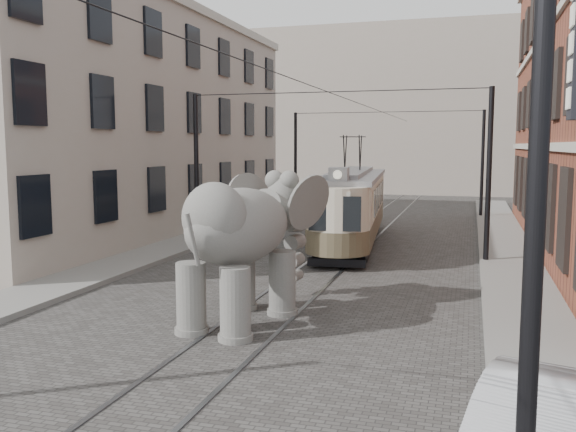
% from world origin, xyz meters
% --- Properties ---
extents(ground, '(120.00, 120.00, 0.00)m').
position_xyz_m(ground, '(0.00, 0.00, 0.00)').
color(ground, '#464441').
extents(tram_rails, '(1.54, 80.00, 0.02)m').
position_xyz_m(tram_rails, '(0.00, 0.00, 0.01)').
color(tram_rails, slate).
rests_on(tram_rails, ground).
extents(sidewalk_right, '(2.00, 60.00, 0.15)m').
position_xyz_m(sidewalk_right, '(6.00, 0.00, 0.07)').
color(sidewalk_right, slate).
rests_on(sidewalk_right, ground).
extents(sidewalk_left, '(2.00, 60.00, 0.15)m').
position_xyz_m(sidewalk_left, '(-6.50, 0.00, 0.07)').
color(sidewalk_left, slate).
rests_on(sidewalk_left, ground).
extents(stucco_building, '(7.00, 24.00, 10.00)m').
position_xyz_m(stucco_building, '(-11.00, 10.00, 5.00)').
color(stucco_building, gray).
rests_on(stucco_building, ground).
extents(distant_block, '(28.00, 10.00, 14.00)m').
position_xyz_m(distant_block, '(0.00, 40.00, 7.00)').
color(distant_block, gray).
rests_on(distant_block, ground).
extents(catenary, '(11.00, 30.20, 6.00)m').
position_xyz_m(catenary, '(-0.20, 5.00, 3.00)').
color(catenary, black).
rests_on(catenary, ground).
extents(tram, '(3.39, 11.34, 4.43)m').
position_xyz_m(tram, '(-0.05, 9.04, 2.22)').
color(tram, beige).
rests_on(tram, ground).
extents(elephant, '(3.98, 6.06, 3.45)m').
position_xyz_m(elephant, '(-0.34, -3.08, 1.72)').
color(elephant, '#5E5C57').
rests_on(elephant, ground).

